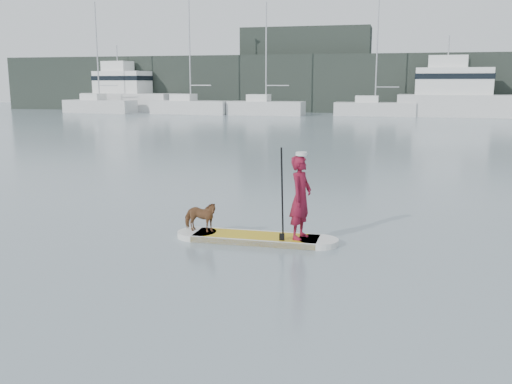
% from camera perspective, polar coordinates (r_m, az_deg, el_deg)
% --- Properties ---
extents(ground, '(140.00, 140.00, 0.00)m').
position_cam_1_polar(ground, '(10.32, 11.64, -6.95)').
color(ground, slate).
rests_on(ground, ground).
extents(paddleboard, '(3.30, 0.82, 0.12)m').
position_cam_1_polar(paddleboard, '(11.44, 0.00, -4.63)').
color(paddleboard, gold).
rests_on(paddleboard, ground).
extents(paddler, '(0.52, 0.67, 1.63)m').
position_cam_1_polar(paddler, '(11.07, 4.49, -0.54)').
color(paddler, maroon).
rests_on(paddler, paddleboard).
extents(white_cap, '(0.22, 0.22, 0.07)m').
position_cam_1_polar(white_cap, '(10.93, 4.56, 3.82)').
color(white_cap, silver).
rests_on(white_cap, paddler).
extents(dog, '(0.77, 0.39, 0.63)m').
position_cam_1_polar(dog, '(11.67, -5.61, -2.46)').
color(dog, brown).
rests_on(dog, paddleboard).
extents(paddle, '(0.10, 0.30, 2.00)m').
position_cam_1_polar(paddle, '(10.90, 2.63, -1.43)').
color(paddle, black).
rests_on(paddle, ground).
extents(sailboat_a, '(7.92, 3.32, 11.16)m').
position_cam_1_polar(sailboat_a, '(62.51, -15.40, 8.37)').
color(sailboat_a, silver).
rests_on(sailboat_a, ground).
extents(sailboat_b, '(8.39, 3.45, 12.10)m').
position_cam_1_polar(sailboat_b, '(58.34, -6.59, 8.59)').
color(sailboat_b, silver).
rests_on(sailboat_b, ground).
extents(sailboat_c, '(7.47, 2.78, 10.58)m').
position_cam_1_polar(sailboat_c, '(55.96, 0.94, 8.51)').
color(sailboat_c, silver).
rests_on(sailboat_c, ground).
extents(sailboat_d, '(7.57, 2.37, 11.14)m').
position_cam_1_polar(sailboat_d, '(55.82, 11.73, 8.29)').
color(sailboat_d, silver).
rests_on(sailboat_d, ground).
extents(motor_yacht_a, '(12.43, 4.40, 7.35)m').
position_cam_1_polar(motor_yacht_a, '(56.72, 19.76, 9.21)').
color(motor_yacht_a, silver).
rests_on(motor_yacht_a, ground).
extents(motor_yacht_b, '(11.31, 5.49, 7.15)m').
position_cam_1_polar(motor_yacht_b, '(65.49, -12.76, 9.67)').
color(motor_yacht_b, silver).
rests_on(motor_yacht_b, ground).
extents(shore_mass, '(90.00, 6.00, 6.00)m').
position_cam_1_polar(shore_mass, '(62.83, 14.00, 10.48)').
color(shore_mass, black).
rests_on(shore_mass, ground).
extents(shore_building_west, '(14.00, 4.00, 9.00)m').
position_cam_1_polar(shore_building_west, '(64.67, 4.98, 12.08)').
color(shore_building_west, black).
rests_on(shore_building_west, ground).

